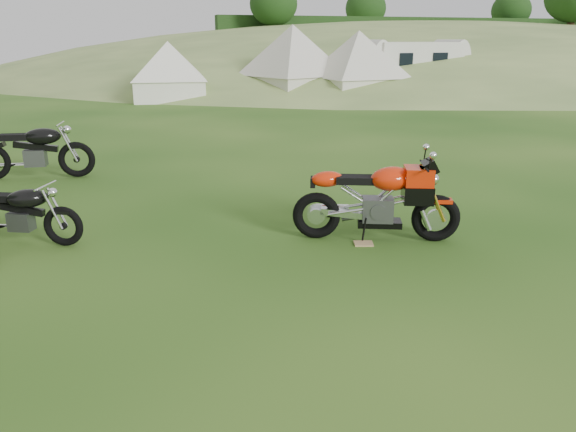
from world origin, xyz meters
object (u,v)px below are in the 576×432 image
object	(u,v)px
tent_left	(169,71)
tent_right	(358,67)
vintage_moto_c	(18,212)
vintage_moto_d	(33,150)
sport_motorcycle	(377,194)
tent_mid	(293,65)
caravan	(411,68)
plywood_board	(364,244)

from	to	relation	value
tent_left	tent_right	size ratio (longest dim) A/B	0.91
vintage_moto_c	vintage_moto_d	bearing A→B (deg)	117.60
sport_motorcycle	vintage_moto_d	xyz separation A→B (m)	(-4.78, 5.03, -0.07)
tent_mid	sport_motorcycle	bearing A→B (deg)	-127.02
sport_motorcycle	vintage_moto_c	world-z (taller)	sport_motorcycle
caravan	tent_left	bearing A→B (deg)	170.46
tent_mid	caravan	xyz separation A→B (m)	(5.76, -0.16, -0.23)
plywood_board	vintage_moto_c	world-z (taller)	vintage_moto_c
sport_motorcycle	plywood_board	world-z (taller)	sport_motorcycle
sport_motorcycle	vintage_moto_d	world-z (taller)	sport_motorcycle
sport_motorcycle	tent_left	size ratio (longest dim) A/B	0.72
caravan	sport_motorcycle	bearing A→B (deg)	-124.54
plywood_board	tent_right	size ratio (longest dim) A/B	0.08
tent_left	tent_mid	bearing A→B (deg)	-1.87
sport_motorcycle	tent_left	distance (m)	18.80
tent_left	plywood_board	bearing A→B (deg)	-81.70
tent_mid	caravan	world-z (taller)	tent_mid
tent_mid	plywood_board	bearing A→B (deg)	-127.58
vintage_moto_c	caravan	bearing A→B (deg)	72.40
sport_motorcycle	caravan	bearing A→B (deg)	81.50
tent_mid	caravan	size ratio (longest dim) A/B	0.64
caravan	vintage_moto_c	bearing A→B (deg)	-136.25
vintage_moto_c	tent_mid	size ratio (longest dim) A/B	0.49
tent_left	tent_mid	world-z (taller)	tent_mid
tent_right	caravan	distance (m)	3.50
tent_mid	tent_right	size ratio (longest dim) A/B	1.05
sport_motorcycle	tent_right	world-z (taller)	tent_right
vintage_moto_d	tent_mid	world-z (taller)	tent_mid
tent_left	caravan	size ratio (longest dim) A/B	0.55
vintage_moto_c	vintage_moto_d	xyz separation A→B (m)	(-0.25, 3.85, 0.13)
vintage_moto_d	tent_right	bearing A→B (deg)	52.07
tent_left	tent_right	distance (m)	8.13
vintage_moto_c	caravan	xyz separation A→B (m)	(14.74, 16.66, 0.80)
tent_left	vintage_moto_d	bearing A→B (deg)	-99.54
plywood_board	vintage_moto_d	bearing A→B (deg)	131.34
vintage_moto_d	tent_right	xyz separation A→B (m)	(11.74, 11.53, 0.83)
vintage_moto_d	plywood_board	bearing A→B (deg)	-41.08
plywood_board	tent_left	size ratio (longest dim) A/B	0.08
plywood_board	tent_right	world-z (taller)	tent_right
vintage_moto_d	tent_right	world-z (taller)	tent_right
vintage_moto_c	tent_right	bearing A→B (deg)	77.14
vintage_moto_d	tent_left	xyz separation A→B (m)	(3.92, 13.74, 0.70)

